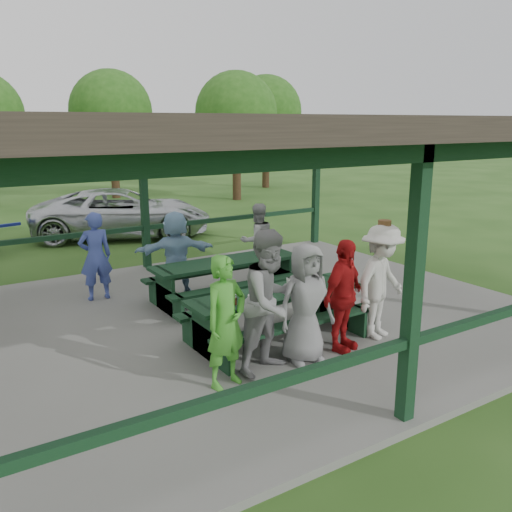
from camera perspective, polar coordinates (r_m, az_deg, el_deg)
ground at (r=9.21m, az=-2.54°, el=-6.95°), size 90.00×90.00×0.00m
concrete_slab at (r=9.19m, az=-2.55°, el=-6.66°), size 10.00×8.00×0.10m
pavilion_structure at (r=8.60m, az=-2.78°, el=13.17°), size 10.60×8.60×3.24m
picnic_table_near at (r=8.09m, az=2.07°, el=-5.61°), size 2.71×1.39×0.75m
picnic_table_far at (r=9.85m, az=-3.14°, el=-2.00°), size 2.76×1.39×0.75m
table_setting at (r=8.01m, az=1.82°, el=-3.50°), size 2.38×0.45×0.10m
contestant_green at (r=6.62m, az=-3.19°, el=-6.92°), size 0.68×0.52×1.66m
contestant_grey_left at (r=6.96m, az=1.57°, el=-4.82°), size 1.07×0.93×1.89m
contestant_grey_mid at (r=7.29m, az=5.25°, el=-5.02°), size 0.86×0.61×1.64m
contestant_red at (r=7.71m, az=9.17°, el=-4.17°), size 1.03×0.69×1.62m
contestant_white_fedora at (r=8.27m, az=13.05°, el=-2.62°), size 1.26×0.94×1.80m
spectator_lblue at (r=10.18m, az=-8.43°, el=0.28°), size 1.56×0.83×1.61m
spectator_blue at (r=10.25m, az=-16.54°, el=-0.01°), size 0.61×0.41×1.63m
spectator_grey at (r=11.26m, az=0.14°, el=1.63°), size 0.81×0.66×1.56m
pickup_truck at (r=16.24m, az=-13.86°, el=4.42°), size 5.55×4.01×1.40m
tree_mid at (r=24.69m, az=-15.01°, el=14.46°), size 3.49×3.49×5.46m
tree_right at (r=23.34m, az=-2.10°, el=14.78°), size 3.42×3.42×5.35m
tree_far_right at (r=27.78m, az=1.06°, el=14.93°), size 3.55×3.55×5.54m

